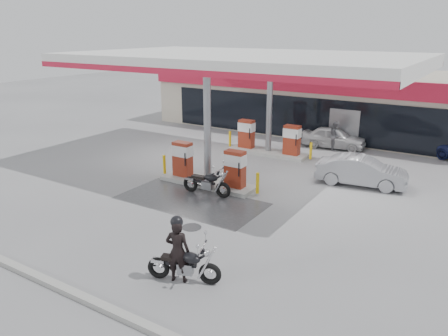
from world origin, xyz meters
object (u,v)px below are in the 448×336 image
object	(u,v)px
sedan_white	(334,138)
biker_main	(178,251)
hatchback_silver	(362,171)
pump_island_far	(268,142)
main_motorcycle	(185,266)
parked_motorcycle	(207,183)
parked_car_left	(205,113)
attendant	(335,136)
pump_island_near	(208,170)

from	to	relation	value
sedan_white	biker_main	bearing A→B (deg)	176.70
sedan_white	hatchback_silver	xyz separation A→B (m)	(3.15, -5.60, 0.03)
sedan_white	hatchback_silver	distance (m)	6.43
pump_island_far	main_motorcycle	size ratio (longest dim) A/B	2.52
biker_main	parked_motorcycle	bearing A→B (deg)	-83.09
sedan_white	main_motorcycle	bearing A→B (deg)	177.37
pump_island_far	parked_car_left	distance (m)	10.22
hatchback_silver	parked_car_left	xyz separation A→B (m)	(-14.14, 8.32, -0.04)
pump_island_far	parked_motorcycle	size ratio (longest dim) A/B	2.26
pump_island_far	parked_car_left	size ratio (longest dim) A/B	1.23
biker_main	attendant	distance (m)	15.76
pump_island_far	sedan_white	xyz separation A→B (m)	(2.66, 3.20, -0.09)
pump_island_near	biker_main	bearing A→B (deg)	-61.88
pump_island_near	main_motorcycle	bearing A→B (deg)	-60.46
parked_motorcycle	sedan_white	xyz separation A→B (m)	(1.97, 10.27, 0.11)
biker_main	parked_motorcycle	world-z (taller)	biker_main
sedan_white	attendant	distance (m)	0.51
pump_island_far	sedan_white	bearing A→B (deg)	50.23
main_motorcycle	attendant	distance (m)	15.71
parked_motorcycle	parked_car_left	xyz separation A→B (m)	(-9.02, 12.99, 0.09)
pump_island_near	pump_island_far	bearing A→B (deg)	90.00
biker_main	parked_car_left	bearing A→B (deg)	-77.74
main_motorcycle	parked_motorcycle	world-z (taller)	parked_motorcycle
main_motorcycle	sedan_white	distance (m)	16.12
main_motorcycle	hatchback_silver	xyz separation A→B (m)	(1.92, 10.47, 0.17)
main_motorcycle	parked_car_left	bearing A→B (deg)	103.14
pump_island_far	sedan_white	distance (m)	4.16
pump_island_near	parked_car_left	distance (m)	14.54
sedan_white	attendant	world-z (taller)	attendant
biker_main	parked_car_left	distance (m)	22.38
pump_island_near	hatchback_silver	size ratio (longest dim) A/B	1.30
pump_island_near	attendant	xyz separation A→B (m)	(2.89, 8.80, 0.13)
pump_island_near	main_motorcycle	distance (m)	7.90
sedan_white	pump_island_near	bearing A→B (deg)	156.84
biker_main	main_motorcycle	bearing A→B (deg)	-179.21
parked_motorcycle	sedan_white	world-z (taller)	sedan_white
parked_motorcycle	parked_car_left	distance (m)	15.81
main_motorcycle	biker_main	size ratio (longest dim) A/B	1.12
biker_main	attendant	bearing A→B (deg)	-107.29
pump_island_far	attendant	bearing A→B (deg)	44.14
hatchback_silver	sedan_white	bearing A→B (deg)	21.78
parked_motorcycle	main_motorcycle	bearing A→B (deg)	-65.47
sedan_white	parked_car_left	bearing A→B (deg)	69.10
pump_island_near	parked_car_left	bearing A→B (deg)	124.94
parked_motorcycle	pump_island_near	bearing A→B (deg)	118.57
biker_main	parked_motorcycle	size ratio (longest dim) A/B	0.81
biker_main	hatchback_silver	bearing A→B (deg)	-121.59
main_motorcycle	sedan_white	world-z (taller)	sedan_white
sedan_white	attendant	xyz separation A→B (m)	(0.22, -0.40, 0.21)
biker_main	parked_motorcycle	distance (m)	6.62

